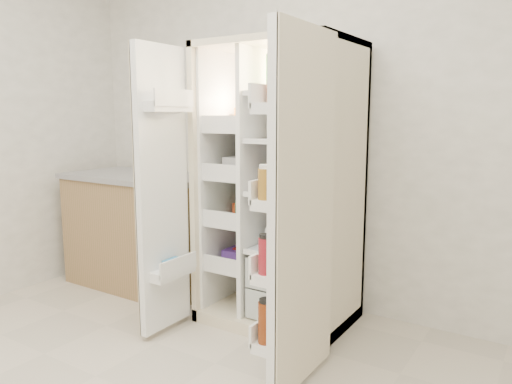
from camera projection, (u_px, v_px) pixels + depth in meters
The scene contains 5 objects.
wall_back at pixel (310, 115), 3.37m from camera, with size 4.00×0.02×2.70m, color white.
refrigerator at pixel (285, 209), 3.18m from camera, with size 0.92×0.70×1.80m.
freezer_door at pixel (163, 192), 2.93m from camera, with size 0.15×0.40×1.72m.
fridge_door at pixel (299, 216), 2.33m from camera, with size 0.17×0.58×1.72m.
kitchen_counter at pixel (143, 230), 3.85m from camera, with size 1.23×0.66×0.90m.
Camera 1 is at (1.54, -1.08, 1.35)m, focal length 34.00 mm.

